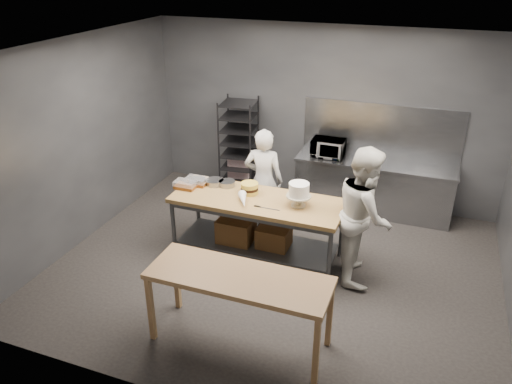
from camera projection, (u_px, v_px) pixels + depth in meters
ground at (274, 267)px, 7.04m from camera, size 6.00×6.00×0.00m
back_wall at (323, 115)px, 8.49m from camera, size 6.00×0.04×3.00m
work_table at (255, 221)px, 7.08m from camera, size 2.40×0.90×0.92m
near_counter at (239, 282)px, 5.36m from camera, size 2.00×0.70×0.90m
back_counter at (373, 187)px, 8.36m from camera, size 2.60×0.60×0.90m
splashback_panel at (381, 131)px, 8.22m from camera, size 2.60×0.02×0.90m
speed_rack at (239, 149)px, 8.87m from camera, size 0.67×0.72×1.75m
chef_behind at (264, 181)px, 7.68m from camera, size 0.64×0.46×1.67m
chef_right at (364, 215)px, 6.49m from camera, size 0.88×1.03×1.86m
microwave at (328, 148)px, 8.35m from camera, size 0.54×0.37×0.30m
frosted_cake_stand at (299, 191)px, 6.64m from camera, size 0.34×0.34×0.34m
layer_cake at (250, 188)px, 7.05m from camera, size 0.25×0.25×0.16m
cake_pans at (212, 182)px, 7.33m from camera, size 0.69×0.34×0.07m
piping_bag at (243, 200)px, 6.76m from camera, size 0.28×0.39×0.12m
offset_spatula at (263, 207)px, 6.68m from camera, size 0.36×0.02×0.02m
pastry_clamshells at (191, 183)px, 7.27m from camera, size 0.41×0.38×0.11m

